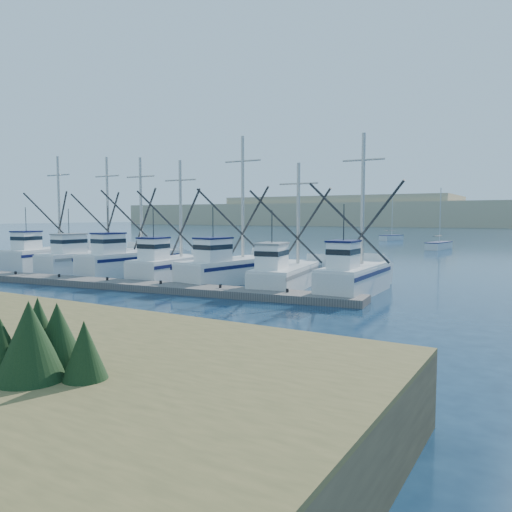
{
  "coord_description": "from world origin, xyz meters",
  "views": [
    {
      "loc": [
        13.93,
        -15.62,
        4.43
      ],
      "look_at": [
        -0.09,
        8.0,
        2.21
      ],
      "focal_mm": 35.0,
      "sensor_mm": 36.0,
      "label": 1
    }
  ],
  "objects": [
    {
      "name": "ground",
      "position": [
        0.0,
        0.0,
        0.0
      ],
      "size": [
        500.0,
        500.0,
        0.0
      ],
      "primitive_type": "plane",
      "color": "#0C2035",
      "rests_on": "ground"
    },
    {
      "name": "floating_dock",
      "position": [
        -8.85,
        6.33,
        0.2
      ],
      "size": [
        30.4,
        5.52,
        0.4
      ],
      "primitive_type": "cube",
      "rotation": [
        0.0,
        0.0,
        0.12
      ],
      "color": "#69635E",
      "rests_on": "ground"
    },
    {
      "name": "dune_ridge",
      "position": [
        0.0,
        210.0,
        5.0
      ],
      "size": [
        360.0,
        60.0,
        10.0
      ],
      "primitive_type": "cube",
      "color": "tan",
      "rests_on": "ground"
    },
    {
      "name": "trawler_fleet",
      "position": [
        -9.65,
        11.34,
        0.98
      ],
      "size": [
        29.96,
        9.43,
        9.76
      ],
      "color": "silver",
      "rests_on": "ground"
    },
    {
      "name": "sailboat_near",
      "position": [
        1.19,
        53.24,
        0.5
      ],
      "size": [
        2.49,
        6.05,
        8.1
      ],
      "rotation": [
        0.0,
        0.0,
        -0.14
      ],
      "color": "silver",
      "rests_on": "ground"
    },
    {
      "name": "sailboat_far",
      "position": [
        -10.83,
        73.78,
        0.51
      ],
      "size": [
        3.39,
        5.03,
        8.1
      ],
      "rotation": [
        0.0,
        0.0,
        -0.38
      ],
      "color": "silver",
      "rests_on": "ground"
    }
  ]
}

